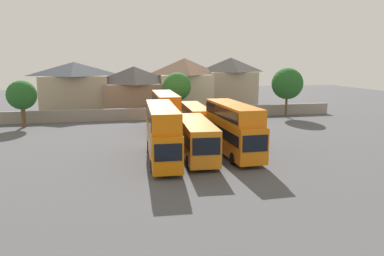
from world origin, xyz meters
TOP-DOWN VIEW (x-y plane):
  - ground at (0.00, 18.00)m, footprint 140.00×140.00m
  - depot_boundary_wall at (0.00, 23.55)m, footprint 56.00×0.50m
  - bus_1 at (-3.48, -0.28)m, footprint 2.99×11.54m
  - bus_2 at (-0.21, 0.11)m, footprint 3.24×10.64m
  - bus_3 at (3.53, 0.44)m, footprint 2.87×10.69m
  - bus_4 at (-1.21, 13.73)m, footprint 2.86×11.23m
  - bus_5 at (2.58, 13.30)m, footprint 2.91×10.92m
  - house_terrace_left at (-14.17, 33.16)m, footprint 11.43×7.57m
  - house_terrace_centre at (-4.17, 31.79)m, footprint 10.90×6.42m
  - house_terrace_right at (5.03, 33.16)m, footprint 9.75×7.42m
  - house_terrace_far_right at (13.89, 33.54)m, footprint 9.34×6.36m
  - tree_left_of_lot at (-19.90, 20.55)m, footprint 3.96×3.96m
  - tree_behind_wall at (19.49, 21.55)m, footprint 4.98×4.98m
  - tree_right_of_lot at (2.41, 26.05)m, footprint 4.56×4.56m

SIDE VIEW (x-z plane):
  - ground at x=0.00m, z-range 0.00..0.00m
  - depot_boundary_wall at x=0.00m, z-range 0.00..1.80m
  - bus_5 at x=2.58m, z-range 0.24..3.52m
  - bus_2 at x=-0.21m, z-range 0.25..3.75m
  - bus_4 at x=-1.21m, z-range 0.31..5.23m
  - bus_3 at x=3.53m, z-range 0.31..5.30m
  - bus_1 at x=-3.48m, z-range 0.32..5.38m
  - house_terrace_centre at x=-4.17m, z-range 0.09..8.07m
  - tree_left_of_lot at x=-19.90m, z-range 1.18..7.58m
  - house_terrace_left at x=-14.17m, z-range 0.08..8.82m
  - house_terrace_right at x=5.03m, z-range 0.10..9.48m
  - tree_right_of_lot at x=2.41m, z-range 1.24..8.36m
  - house_terrace_far_right at x=13.89m, z-range 0.09..9.59m
  - tree_behind_wall at x=19.49m, z-range 1.43..9.28m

